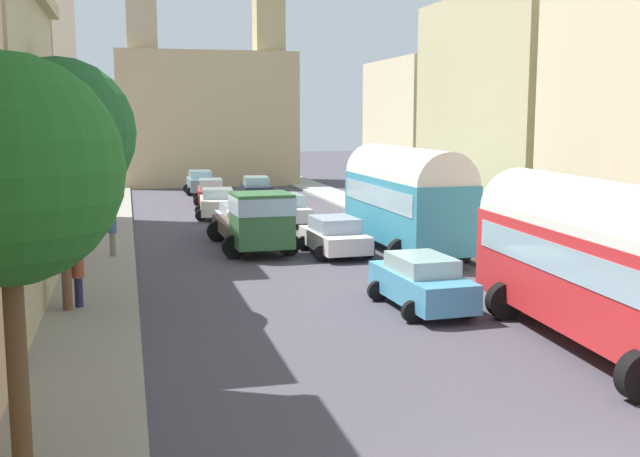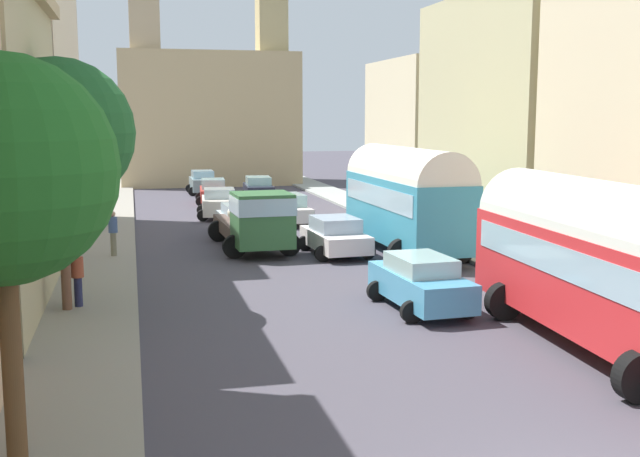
{
  "view_description": "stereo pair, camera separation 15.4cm",
  "coord_description": "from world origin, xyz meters",
  "px_view_note": "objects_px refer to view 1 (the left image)",
  "views": [
    {
      "loc": [
        -6.19,
        -8.64,
        5.46
      ],
      "look_at": [
        0.0,
        16.12,
        1.69
      ],
      "focal_mm": 43.43,
      "sensor_mm": 36.0,
      "label": 1
    },
    {
      "loc": [
        -6.04,
        -8.68,
        5.46
      ],
      "look_at": [
        0.0,
        16.12,
        1.69
      ],
      "focal_mm": 43.43,
      "sensor_mm": 36.0,
      "label": 2
    }
  ],
  "objects_px": {
    "car_3": "(200,182)",
    "pedestrian_1": "(91,213)",
    "parked_bus_0": "(610,259)",
    "car_7": "(256,189)",
    "pedestrian_2": "(78,276)",
    "pedestrian_0": "(112,232)",
    "car_1": "(218,203)",
    "car_4": "(421,282)",
    "car_0": "(240,220)",
    "cargo_truck_0": "(255,220)",
    "car_5": "(335,236)",
    "parked_bus_1": "(405,195)",
    "car_2": "(211,192)",
    "car_6": "(285,209)"
  },
  "relations": [
    {
      "from": "cargo_truck_0",
      "to": "car_1",
      "type": "bearing_deg",
      "value": 91.53
    },
    {
      "from": "parked_bus_0",
      "to": "car_2",
      "type": "relative_size",
      "value": 2.47
    },
    {
      "from": "parked_bus_0",
      "to": "car_0",
      "type": "distance_m",
      "value": 20.25
    },
    {
      "from": "pedestrian_2",
      "to": "car_3",
      "type": "bearing_deg",
      "value": 78.71
    },
    {
      "from": "car_0",
      "to": "pedestrian_0",
      "type": "distance_m",
      "value": 7.27
    },
    {
      "from": "pedestrian_1",
      "to": "pedestrian_2",
      "type": "bearing_deg",
      "value": -88.96
    },
    {
      "from": "parked_bus_1",
      "to": "car_3",
      "type": "distance_m",
      "value": 25.62
    },
    {
      "from": "car_3",
      "to": "car_6",
      "type": "height_order",
      "value": "car_3"
    },
    {
      "from": "car_7",
      "to": "pedestrian_1",
      "type": "relative_size",
      "value": 2.31
    },
    {
      "from": "cargo_truck_0",
      "to": "car_3",
      "type": "height_order",
      "value": "cargo_truck_0"
    },
    {
      "from": "car_4",
      "to": "car_5",
      "type": "bearing_deg",
      "value": 90.9
    },
    {
      "from": "car_0",
      "to": "parked_bus_0",
      "type": "bearing_deg",
      "value": -73.32
    },
    {
      "from": "pedestrian_1",
      "to": "parked_bus_1",
      "type": "bearing_deg",
      "value": -32.52
    },
    {
      "from": "parked_bus_1",
      "to": "car_7",
      "type": "height_order",
      "value": "parked_bus_1"
    },
    {
      "from": "car_5",
      "to": "pedestrian_2",
      "type": "xyz_separation_m",
      "value": [
        -9.23,
        -6.79,
        0.26
      ]
    },
    {
      "from": "pedestrian_0",
      "to": "car_5",
      "type": "bearing_deg",
      "value": -7.29
    },
    {
      "from": "cargo_truck_0",
      "to": "car_4",
      "type": "relative_size",
      "value": 1.69
    },
    {
      "from": "parked_bus_1",
      "to": "cargo_truck_0",
      "type": "relative_size",
      "value": 1.2
    },
    {
      "from": "parked_bus_1",
      "to": "car_3",
      "type": "xyz_separation_m",
      "value": [
        -5.79,
        24.91,
        -1.5
      ]
    },
    {
      "from": "car_5",
      "to": "car_7",
      "type": "distance_m",
      "value": 19.59
    },
    {
      "from": "parked_bus_1",
      "to": "car_5",
      "type": "height_order",
      "value": "parked_bus_1"
    },
    {
      "from": "car_2",
      "to": "parked_bus_0",
      "type": "bearing_deg",
      "value": -79.92
    },
    {
      "from": "parked_bus_0",
      "to": "car_7",
      "type": "bearing_deg",
      "value": 94.76
    },
    {
      "from": "parked_bus_0",
      "to": "car_3",
      "type": "xyz_separation_m",
      "value": [
        -5.81,
        38.33,
        -1.37
      ]
    },
    {
      "from": "cargo_truck_0",
      "to": "car_4",
      "type": "bearing_deg",
      "value": -73.4
    },
    {
      "from": "car_1",
      "to": "pedestrian_0",
      "type": "bearing_deg",
      "value": -115.64
    },
    {
      "from": "car_0",
      "to": "pedestrian_0",
      "type": "height_order",
      "value": "pedestrian_0"
    },
    {
      "from": "car_4",
      "to": "parked_bus_0",
      "type": "bearing_deg",
      "value": -59.54
    },
    {
      "from": "car_7",
      "to": "car_3",
      "type": "bearing_deg",
      "value": 120.42
    },
    {
      "from": "car_4",
      "to": "pedestrian_0",
      "type": "relative_size",
      "value": 2.26
    },
    {
      "from": "cargo_truck_0",
      "to": "car_0",
      "type": "distance_m",
      "value": 4.47
    },
    {
      "from": "car_1",
      "to": "car_2",
      "type": "distance_m",
      "value": 6.69
    },
    {
      "from": "car_7",
      "to": "pedestrian_0",
      "type": "relative_size",
      "value": 2.15
    },
    {
      "from": "car_1",
      "to": "car_4",
      "type": "distance_m",
      "value": 21.11
    },
    {
      "from": "car_5",
      "to": "car_6",
      "type": "xyz_separation_m",
      "value": [
        -0.16,
        8.94,
        0.01
      ]
    },
    {
      "from": "car_4",
      "to": "pedestrian_0",
      "type": "bearing_deg",
      "value": 130.71
    },
    {
      "from": "car_3",
      "to": "pedestrian_1",
      "type": "relative_size",
      "value": 2.1
    },
    {
      "from": "car_0",
      "to": "car_7",
      "type": "distance_m",
      "value": 14.12
    },
    {
      "from": "car_7",
      "to": "pedestrian_1",
      "type": "height_order",
      "value": "pedestrian_1"
    },
    {
      "from": "cargo_truck_0",
      "to": "car_2",
      "type": "xyz_separation_m",
      "value": [
        0.08,
        17.29,
        -0.54
      ]
    },
    {
      "from": "cargo_truck_0",
      "to": "car_7",
      "type": "bearing_deg",
      "value": 80.52
    },
    {
      "from": "car_0",
      "to": "car_6",
      "type": "bearing_deg",
      "value": 48.74
    },
    {
      "from": "parked_bus_0",
      "to": "car_2",
      "type": "height_order",
      "value": "parked_bus_0"
    },
    {
      "from": "car_2",
      "to": "pedestrian_0",
      "type": "relative_size",
      "value": 2.19
    },
    {
      "from": "cargo_truck_0",
      "to": "car_5",
      "type": "xyz_separation_m",
      "value": [
        2.92,
        -1.37,
        -0.55
      ]
    },
    {
      "from": "car_3",
      "to": "car_7",
      "type": "relative_size",
      "value": 0.91
    },
    {
      "from": "car_1",
      "to": "car_4",
      "type": "xyz_separation_m",
      "value": [
        3.34,
        -20.85,
        -0.01
      ]
    },
    {
      "from": "car_4",
      "to": "car_7",
      "type": "relative_size",
      "value": 1.05
    },
    {
      "from": "car_1",
      "to": "car_5",
      "type": "bearing_deg",
      "value": -75.04
    },
    {
      "from": "pedestrian_1",
      "to": "car_3",
      "type": "bearing_deg",
      "value": 68.91
    }
  ]
}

